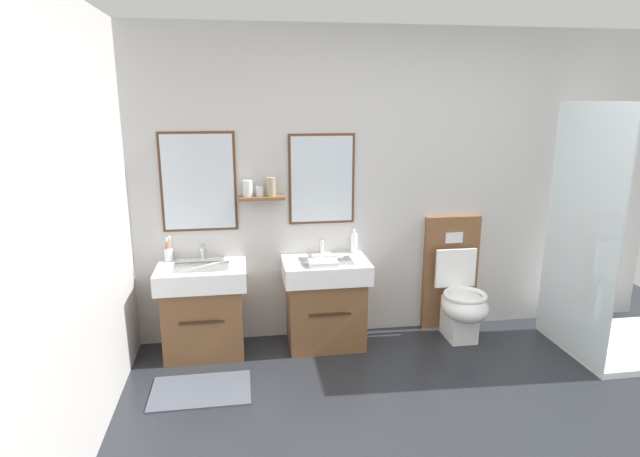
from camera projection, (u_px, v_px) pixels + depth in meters
name	position (u px, v px, depth m)	size (l,w,h in m)	color
wall_back	(397.00, 185.00, 4.33)	(4.59, 0.27, 2.52)	#B7B5B2
wall_left	(16.00, 275.00, 2.13)	(0.12, 4.04, 2.52)	#B7B5B2
bath_mat	(201.00, 391.00, 3.58)	(0.68, 0.44, 0.01)	#474C56
vanity_sink_left	(204.00, 307.00, 4.06)	(0.68, 0.49, 0.72)	brown
tap_on_left_sink	(202.00, 251.00, 4.13)	(0.03, 0.13, 0.11)	silver
vanity_sink_right	(325.00, 300.00, 4.20)	(0.68, 0.49, 0.72)	brown
tap_on_right_sink	(322.00, 245.00, 4.27)	(0.03, 0.13, 0.11)	silver
toilet	(457.00, 293.00, 4.37)	(0.48, 0.62, 1.00)	brown
toothbrush_cup	(169.00, 254.00, 4.08)	(0.07, 0.07, 0.21)	silver
soap_dispenser	(354.00, 243.00, 4.30)	(0.06, 0.06, 0.20)	white
folded_hand_towel	(323.00, 263.00, 3.97)	(0.22, 0.16, 0.04)	white
shower_tray	(608.00, 304.00, 4.08)	(1.01, 0.86, 1.95)	white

